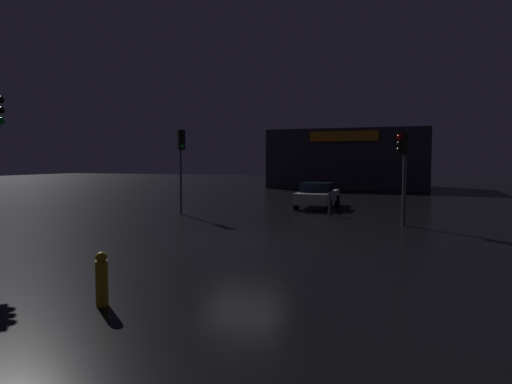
{
  "coord_description": "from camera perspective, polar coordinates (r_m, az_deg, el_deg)",
  "views": [
    {
      "loc": [
        5.35,
        -13.64,
        2.61
      ],
      "look_at": [
        -0.73,
        3.14,
        1.36
      ],
      "focal_mm": 32.21,
      "sensor_mm": 36.0,
      "label": 1
    }
  ],
  "objects": [
    {
      "name": "ground_plane",
      "position": [
        14.88,
        -1.49,
        -6.09
      ],
      "size": [
        120.0,
        120.0,
        0.0
      ],
      "primitive_type": "plane",
      "color": "black"
    },
    {
      "name": "store_building",
      "position": [
        45.03,
        11.69,
        4.04
      ],
      "size": [
        14.33,
        8.92,
        5.4
      ],
      "color": "#33383D",
      "rests_on": "ground"
    },
    {
      "name": "traffic_signal_main",
      "position": [
        22.12,
        -9.27,
        5.15
      ],
      "size": [
        0.42,
        0.42,
        4.03
      ],
      "color": "#595B60",
      "rests_on": "ground"
    },
    {
      "name": "traffic_signal_cross_left",
      "position": [
        18.98,
        17.78,
        3.82
      ],
      "size": [
        0.41,
        0.43,
        3.68
      ],
      "color": "#595B60",
      "rests_on": "ground"
    },
    {
      "name": "car_far",
      "position": [
        25.31,
        7.64,
        -0.35
      ],
      "size": [
        2.04,
        4.34,
        1.38
      ],
      "color": "silver",
      "rests_on": "ground"
    },
    {
      "name": "fire_hydrant",
      "position": [
        8.78,
        -18.61,
        -10.21
      ],
      "size": [
        0.22,
        0.22,
        0.98
      ],
      "color": "gold",
      "rests_on": "ground"
    },
    {
      "name": "bollard_kerb_b",
      "position": [
        21.8,
        9.11,
        -1.51
      ],
      "size": [
        0.13,
        0.13,
        1.06
      ],
      "primitive_type": "cylinder",
      "color": "#595B60",
      "rests_on": "ground"
    }
  ]
}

